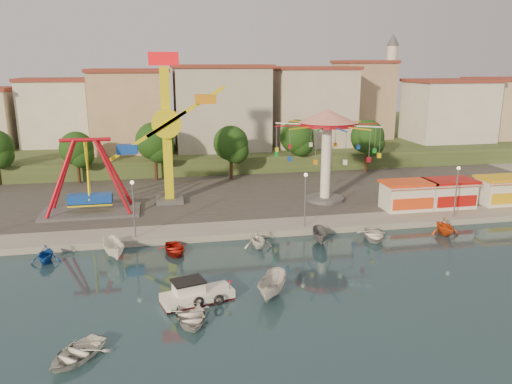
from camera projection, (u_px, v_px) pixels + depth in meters
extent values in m
plane|color=#15313A|center=(247.00, 299.00, 34.68)|extent=(200.00, 200.00, 0.00)
cube|color=#9E998E|center=(188.00, 149.00, 93.49)|extent=(200.00, 100.00, 0.60)
cube|color=#4C4944|center=(205.00, 188.00, 63.02)|extent=(90.00, 28.00, 0.01)
cube|color=#384C26|center=(187.00, 139.00, 97.93)|extent=(200.00, 60.00, 3.00)
cube|color=#59595E|center=(91.00, 212.00, 52.47)|extent=(10.00, 5.00, 0.30)
cube|color=#1444B6|center=(90.00, 199.00, 52.11)|extent=(4.50, 1.40, 1.00)
cylinder|color=#B10E1B|center=(85.00, 140.00, 50.56)|extent=(5.00, 0.40, 0.40)
cube|color=#59595E|center=(170.00, 200.00, 56.74)|extent=(3.00, 3.00, 0.50)
cube|color=yellow|center=(167.00, 137.00, 54.93)|extent=(1.00, 1.00, 15.00)
cube|color=red|center=(163.00, 59.00, 52.86)|extent=(3.20, 0.50, 1.40)
cylinder|color=yellow|center=(166.00, 124.00, 53.80)|extent=(3.20, 0.50, 3.20)
cube|color=yellow|center=(186.00, 111.00, 53.69)|extent=(8.73, 0.35, 5.49)
cube|color=orange|center=(206.00, 99.00, 53.76)|extent=(2.20, 1.20, 1.00)
cylinder|color=#59595E|center=(325.00, 199.00, 57.37)|extent=(4.40, 4.40, 0.40)
cylinder|color=white|center=(326.00, 162.00, 56.29)|extent=(1.10, 1.10, 9.00)
cylinder|color=#B10E1B|center=(327.00, 124.00, 55.22)|extent=(6.00, 6.00, 0.50)
cone|color=red|center=(328.00, 116.00, 54.99)|extent=(6.40, 6.40, 1.40)
cube|color=white|center=(406.00, 197.00, 53.71)|extent=(5.00, 3.00, 2.80)
cube|color=#E84214|center=(407.00, 183.00, 53.32)|extent=(5.40, 3.40, 0.25)
cube|color=red|center=(415.00, 190.00, 51.79)|extent=(5.00, 0.77, 0.43)
cube|color=white|center=(449.00, 194.00, 54.67)|extent=(5.00, 3.00, 2.80)
cube|color=#AC110D|center=(451.00, 180.00, 54.28)|extent=(5.40, 3.40, 0.25)
cube|color=red|center=(459.00, 187.00, 52.76)|extent=(5.00, 0.77, 0.43)
cube|color=white|center=(501.00, 191.00, 55.89)|extent=(5.00, 3.00, 2.80)
cube|color=gold|center=(503.00, 178.00, 55.50)|extent=(5.40, 3.40, 0.25)
cylinder|color=#59595E|center=(134.00, 211.00, 44.74)|extent=(0.14, 0.14, 5.00)
cylinder|color=#59595E|center=(305.00, 201.00, 47.76)|extent=(0.14, 0.14, 5.00)
cylinder|color=#59595E|center=(456.00, 193.00, 50.78)|extent=(0.14, 0.14, 5.00)
cylinder|color=#382314|center=(78.00, 170.00, 65.50)|extent=(0.44, 0.44, 3.40)
sphere|color=black|center=(76.00, 148.00, 64.77)|extent=(4.35, 4.35, 4.35)
cylinder|color=#382314|center=(156.00, 166.00, 66.91)|extent=(0.44, 0.44, 3.92)
sphere|color=black|center=(155.00, 141.00, 66.07)|extent=(5.02, 5.02, 5.02)
cylinder|color=#382314|center=(231.00, 166.00, 67.46)|extent=(0.44, 0.44, 3.66)
sphere|color=black|center=(231.00, 143.00, 66.68)|extent=(4.68, 4.68, 4.68)
cylinder|color=#382314|center=(296.00, 159.00, 72.17)|extent=(0.44, 0.44, 3.80)
sphere|color=black|center=(297.00, 137.00, 71.36)|extent=(4.86, 4.86, 4.86)
cylinder|color=#382314|center=(366.00, 159.00, 72.34)|extent=(0.44, 0.44, 3.77)
sphere|color=black|center=(367.00, 137.00, 71.53)|extent=(4.83, 4.83, 4.83)
cube|color=silver|center=(54.00, 120.00, 77.62)|extent=(12.33, 9.01, 8.63)
cube|color=tan|center=(140.00, 110.00, 80.33)|extent=(11.95, 9.28, 11.23)
cube|color=beige|center=(227.00, 117.00, 80.19)|extent=(12.59, 10.50, 9.20)
cube|color=beige|center=(302.00, 113.00, 85.95)|extent=(10.75, 9.23, 9.24)
cube|color=tan|center=(379.00, 107.00, 86.44)|extent=(12.77, 10.96, 11.21)
cube|color=silver|center=(446.00, 103.00, 87.04)|extent=(8.23, 8.98, 12.36)
cube|color=beige|center=(487.00, 110.00, 94.42)|extent=(11.59, 10.93, 8.76)
cylinder|color=silver|center=(390.00, 91.00, 90.01)|extent=(1.80, 1.80, 16.00)
cylinder|color=#59595E|center=(392.00, 63.00, 88.76)|extent=(2.80, 2.80, 0.30)
cone|color=#59595E|center=(393.00, 39.00, 87.76)|extent=(2.20, 2.20, 2.00)
cube|color=white|center=(197.00, 297.00, 34.30)|extent=(5.20, 3.05, 0.88)
cube|color=#B10E1B|center=(198.00, 300.00, 34.36)|extent=(5.20, 3.05, 0.16)
cube|color=white|center=(188.00, 288.00, 34.10)|extent=(2.27, 1.92, 0.88)
cube|color=black|center=(188.00, 281.00, 33.98)|extent=(2.51, 2.16, 0.12)
torus|color=black|center=(199.00, 302.00, 33.34)|extent=(0.77, 0.38, 0.74)
torus|color=black|center=(219.00, 300.00, 33.64)|extent=(0.77, 0.38, 0.74)
imported|color=silver|center=(190.00, 316.00, 31.59)|extent=(2.99, 4.09, 0.83)
imported|color=white|center=(76.00, 353.00, 27.52)|extent=(4.40, 4.63, 0.78)
imported|color=silver|center=(272.00, 286.00, 34.82)|extent=(3.38, 4.40, 1.61)
imported|color=#1347A6|center=(46.00, 254.00, 40.96)|extent=(2.49, 2.86, 1.46)
imported|color=white|center=(114.00, 249.00, 41.97)|extent=(2.57, 4.33, 1.57)
imported|color=#A9150D|center=(174.00, 249.00, 43.02)|extent=(2.97, 3.85, 0.74)
imported|color=white|center=(257.00, 239.00, 44.30)|extent=(2.81, 3.17, 1.54)
imported|color=slate|center=(320.00, 236.00, 45.43)|extent=(2.04, 3.70, 1.35)
imported|color=silver|center=(373.00, 235.00, 46.48)|extent=(3.72, 4.48, 0.80)
imported|color=#E34F14|center=(445.00, 226.00, 47.75)|extent=(2.89, 3.28, 1.62)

